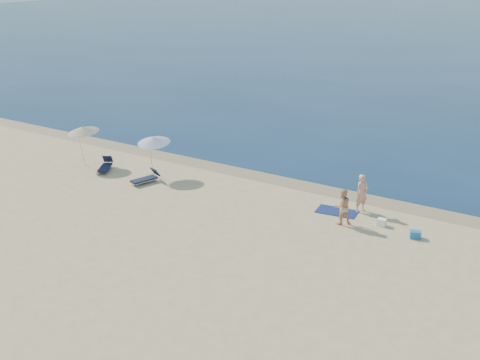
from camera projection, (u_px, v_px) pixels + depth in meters
name	position (u px, v px, depth m)	size (l,w,h in m)	color
wet_sand_strip	(294.00, 183.00, 32.98)	(240.00, 1.60, 0.00)	#847254
person_left	(362.00, 193.00, 29.03)	(0.69, 0.45, 1.90)	tan
person_right	(342.00, 206.00, 27.75)	(0.84, 0.65, 1.73)	tan
beach_towel	(337.00, 211.00, 29.32)	(1.96, 1.09, 0.03)	#0F1A4D
white_bag	(382.00, 222.00, 27.80)	(0.38, 0.33, 0.33)	white
blue_cooler	(415.00, 234.00, 26.58)	(0.47, 0.33, 0.33)	#1F69AB
umbrella_near	(154.00, 140.00, 33.47)	(2.07, 2.09, 2.40)	silver
umbrella_far	(83.00, 129.00, 35.20)	(2.32, 2.34, 2.49)	silver
lounger_left	(105.00, 166.00, 34.84)	(1.27, 1.69, 0.72)	#131634
lounger_right	(146.00, 178.00, 32.96)	(1.02, 1.74, 0.73)	#131B36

